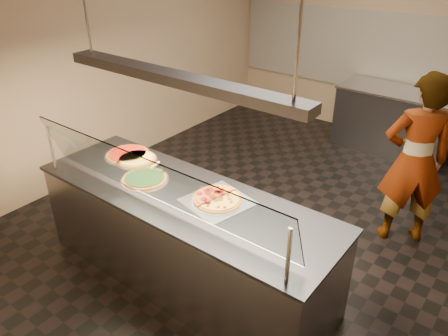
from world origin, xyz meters
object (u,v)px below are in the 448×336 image
Objects in this scene: sneeze_guard at (151,180)px; half_pizza_pepperoni at (209,194)px; half_pizza_sausage at (227,203)px; pizza_spinach at (145,178)px; prep_table at (393,120)px; pizza_tomato at (128,154)px; pizza_cheese at (136,159)px; pizza_spatula at (155,168)px; worker at (415,161)px; serving_counter at (185,238)px; perforated_tray at (218,201)px; heat_lamp_housing at (176,79)px.

sneeze_guard is 0.56m from half_pizza_pepperoni.
pizza_spinach is (-0.84, -0.12, -0.01)m from half_pizza_sausage.
sneeze_guard is at bearing -97.11° from prep_table.
half_pizza_pepperoni is 0.97× the size of pizza_tomato.
sneeze_guard is at bearing -34.26° from pizza_cheese.
worker reaches higher than pizza_spatula.
sneeze_guard reaches higher than pizza_tomato.
pizza_spatula is at bearing -7.64° from pizza_tomato.
sneeze_guard is 0.75m from pizza_spatula.
pizza_spinach is (-0.44, 0.32, -0.28)m from sneeze_guard.
serving_counter is 0.64m from half_pizza_sausage.
half_pizza_sausage reaches higher than pizza_cheese.
perforated_tray is at bearing 17.52° from serving_counter.
heat_lamp_housing reaches higher than half_pizza_pepperoni.
worker is at bearing 53.71° from serving_counter.
sneeze_guard reaches higher than half_pizza_sausage.
pizza_spatula is at bearing 134.23° from sneeze_guard.
pizza_cheese is at bearing 3.74° from worker.
heat_lamp_housing is (0.44, 0.02, 1.00)m from pizza_spinach.
prep_table is 2.31m from worker.
pizza_cheese is at bearing 148.35° from pizza_spinach.
pizza_tomato is 0.20× the size of heat_lamp_housing.
half_pizza_sausage is at bearing -4.91° from pizza_cheese.
perforated_tray is at bearing 54.91° from sneeze_guard.
pizza_spatula is 1.12m from heat_lamp_housing.
sneeze_guard is 2.65m from worker.
serving_counter is 0.71m from pizza_spatula.
perforated_tray is 1.11m from pizza_cheese.
pizza_tomato reaches higher than perforated_tray.
prep_table is (1.03, 3.83, -0.49)m from pizza_spatula.
perforated_tray is at bearing 17.52° from heat_lamp_housing.
pizza_spinach is 1.91× the size of pizza_spatula.
perforated_tray is 0.32× the size of worker.
half_pizza_pepperoni reaches higher than half_pizza_sausage.
prep_table is 4.29m from heat_lamp_housing.
half_pizza_sausage is 1.21m from pizza_cheese.
perforated_tray is at bearing -93.40° from prep_table.
pizza_spinach is (-0.75, -0.12, 0.01)m from perforated_tray.
half_pizza_sausage is 1.08m from heat_lamp_housing.
pizza_tomato is (-0.94, 0.22, 0.48)m from serving_counter.
half_pizza_sausage is at bearing 47.30° from sneeze_guard.
sneeze_guard is 0.66m from half_pizza_sausage.
half_pizza_sausage is 0.97× the size of pizza_tomato.
heat_lamp_housing is (-1.39, -1.89, 1.04)m from worker.
sneeze_guard is 4.43m from prep_table.
pizza_spinach reaches higher than prep_table.
half_pizza_pepperoni is 0.19× the size of heat_lamp_housing.
pizza_spinach is at bearing 12.28° from worker.
pizza_cheese is 0.22× the size of worker.
serving_counter is 4.88× the size of perforated_tray.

